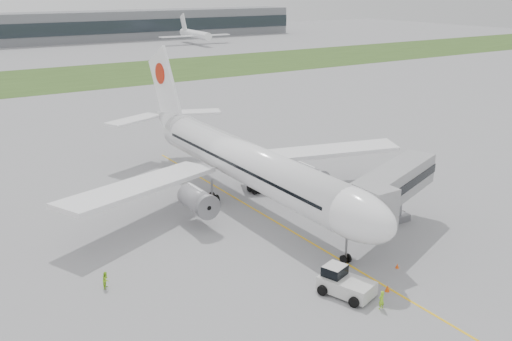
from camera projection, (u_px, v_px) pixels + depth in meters
ground at (263, 214)px, 69.03m from camera, size 600.00×600.00×0.00m
apron_markings at (287, 229)px, 65.03m from camera, size 70.00×70.00×0.04m
grass_strip at (35, 80)px, 164.99m from camera, size 600.00×50.00×0.02m
airliner at (242, 160)px, 71.16m from camera, size 48.13×53.95×17.88m
pushback_tug at (343, 282)px, 51.11m from camera, size 4.42×5.41×2.46m
jet_bridge at (392, 187)px, 61.52m from camera, size 16.20×10.12×7.78m
safety_cone_left at (387, 288)px, 51.66m from camera, size 0.44×0.44×0.61m
safety_cone_right at (397, 266)px, 55.91m from camera, size 0.36×0.36×0.50m
ground_crew_near at (381, 300)px, 48.73m from camera, size 0.66×0.46×1.72m
ground_crew_far at (106, 280)px, 52.12m from camera, size 0.96×1.00×1.62m
distant_aircraft_right at (195, 44)px, 264.76m from camera, size 36.03×32.34×12.97m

